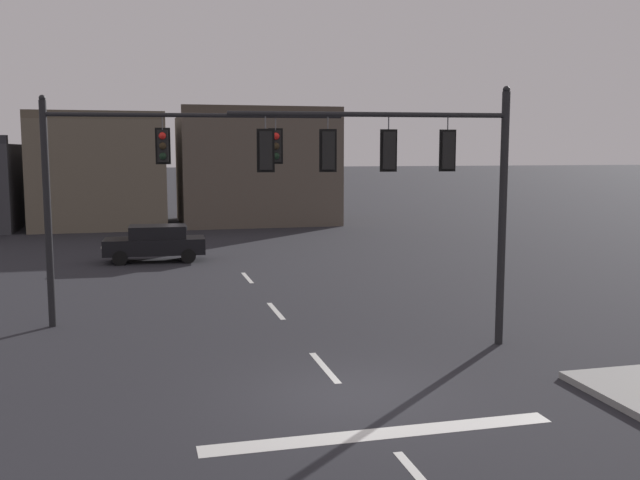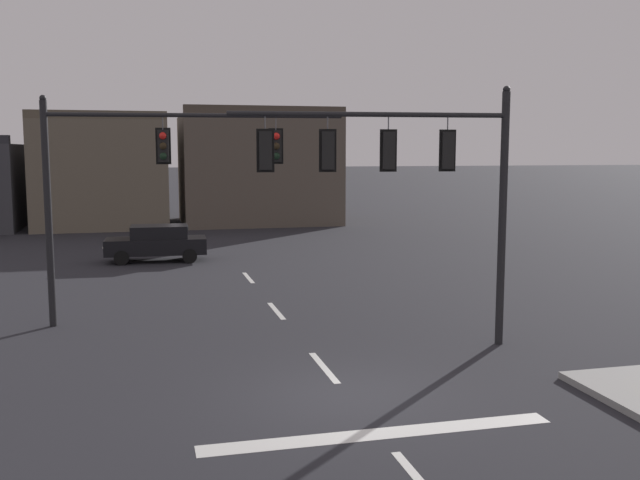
# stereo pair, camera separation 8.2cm
# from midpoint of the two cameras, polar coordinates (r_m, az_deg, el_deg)

# --- Properties ---
(ground_plane) EXTENTS (400.00, 400.00, 0.00)m
(ground_plane) POSITION_cam_midpoint_polar(r_m,az_deg,el_deg) (14.86, 2.17, -12.28)
(ground_plane) COLOR #232328
(stop_bar_paint) EXTENTS (6.40, 0.50, 0.01)m
(stop_bar_paint) POSITION_cam_midpoint_polar(r_m,az_deg,el_deg) (13.08, 4.72, -15.05)
(stop_bar_paint) COLOR silver
(stop_bar_paint) RESTS_ON ground
(lane_centreline) EXTENTS (0.16, 26.40, 0.01)m
(lane_centreline) POSITION_cam_midpoint_polar(r_m,az_deg,el_deg) (16.69, 0.21, -10.06)
(lane_centreline) COLOR silver
(lane_centreline) RESTS_ON ground
(signal_mast_near_side) EXTENTS (6.92, 0.85, 6.51)m
(signal_mast_near_side) POSITION_cam_midpoint_polar(r_m,az_deg,el_deg) (17.75, 7.03, 5.58)
(signal_mast_near_side) COLOR black
(signal_mast_near_side) RESTS_ON ground
(signal_mast_far_side) EXTENTS (8.33, 0.89, 6.43)m
(signal_mast_far_side) POSITION_cam_midpoint_polar(r_m,az_deg,el_deg) (20.83, -14.23, 5.48)
(signal_mast_far_side) COLOR black
(signal_mast_far_side) RESTS_ON ground
(car_lot_nearside) EXTENTS (4.52, 2.07, 1.61)m
(car_lot_nearside) POSITION_cam_midpoint_polar(r_m,az_deg,el_deg) (32.86, -12.98, -0.18)
(car_lot_nearside) COLOR black
(car_lot_nearside) RESTS_ON ground
(building_row) EXTENTS (30.00, 9.44, 7.72)m
(building_row) POSITION_cam_midpoint_polar(r_m,az_deg,el_deg) (49.45, -15.95, 4.93)
(building_row) COLOR #38383D
(building_row) RESTS_ON ground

